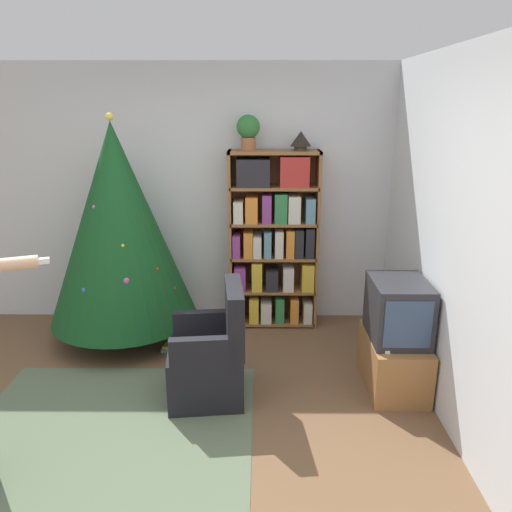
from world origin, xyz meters
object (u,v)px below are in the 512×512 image
(television, at_px, (398,310))
(armchair, at_px, (211,359))
(bookshelf, at_px, (274,239))
(christmas_tree, at_px, (118,224))
(table_lamp, at_px, (301,139))
(potted_plant, at_px, (248,130))

(television, xyz_separation_m, armchair, (-1.46, -0.15, -0.35))
(bookshelf, height_order, television, bookshelf)
(christmas_tree, bearing_deg, table_lamp, 11.64)
(armchair, xyz_separation_m, potted_plant, (0.27, 1.38, 1.65))
(potted_plant, distance_m, table_lamp, 0.50)
(television, height_order, table_lamp, table_lamp)
(armchair, distance_m, table_lamp, 2.22)
(christmas_tree, height_order, armchair, christmas_tree)
(bookshelf, relative_size, christmas_tree, 0.83)
(television, distance_m, christmas_tree, 2.59)
(christmas_tree, distance_m, table_lamp, 1.88)
(bookshelf, distance_m, potted_plant, 1.09)
(bookshelf, relative_size, potted_plant, 5.42)
(table_lamp, bearing_deg, television, -60.45)
(television, xyz_separation_m, christmas_tree, (-2.39, 0.88, 0.47))
(bookshelf, bearing_deg, potted_plant, 177.89)
(potted_plant, bearing_deg, television, -45.84)
(armchair, bearing_deg, potted_plant, 163.08)
(christmas_tree, relative_size, armchair, 2.32)
(potted_plant, height_order, table_lamp, potted_plant)
(armchair, height_order, potted_plant, potted_plant)
(christmas_tree, bearing_deg, potted_plant, 16.26)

